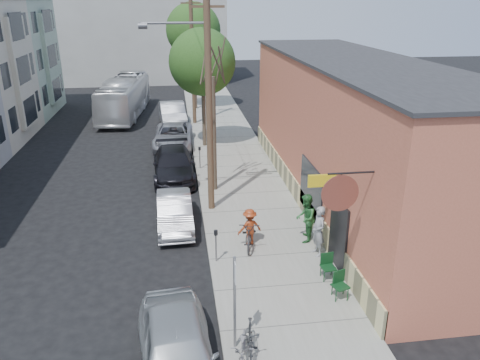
{
  "coord_description": "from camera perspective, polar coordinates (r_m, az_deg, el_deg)",
  "views": [
    {
      "loc": [
        1.07,
        -14.87,
        9.03
      ],
      "look_at": [
        3.74,
        4.33,
        1.5
      ],
      "focal_mm": 35.0,
      "sensor_mm": 36.0,
      "label": 1
    }
  ],
  "objects": [
    {
      "name": "parked_bike_a",
      "position": [
        13.11,
        1.26,
        -18.8
      ],
      "size": [
        0.62,
        1.55,
        0.91
      ],
      "primitive_type": "imported",
      "rotation": [
        0.0,
        0.0,
        -0.13
      ],
      "color": "black",
      "rests_on": "sidewalk"
    },
    {
      "name": "parking_meter_near",
      "position": [
        16.82,
        -2.95,
        -7.39
      ],
      "size": [
        0.14,
        0.14,
        1.24
      ],
      "color": "slate",
      "rests_on": "sidewalk"
    },
    {
      "name": "cyclist",
      "position": [
        17.94,
        1.18,
        -5.76
      ],
      "size": [
        1.07,
        0.78,
        1.48
      ],
      "primitive_type": "imported",
      "rotation": [
        0.0,
        0.0,
        3.4
      ],
      "color": "maroon",
      "rests_on": "sidewalk"
    },
    {
      "name": "patron_green",
      "position": [
        18.29,
        8.0,
        -4.63
      ],
      "size": [
        1.01,
        1.13,
        1.94
      ],
      "primitive_type": "imported",
      "rotation": [
        0.0,
        0.0,
        -1.91
      ],
      "color": "#2A6A32",
      "rests_on": "sidewalk"
    },
    {
      "name": "tree_leafy_mid",
      "position": [
        29.46,
        -4.62,
        14.13
      ],
      "size": [
        4.08,
        4.08,
        7.32
      ],
      "color": "#44392C",
      "rests_on": "sidewalk"
    },
    {
      "name": "tree_leafy_far",
      "position": [
        40.37,
        -5.7,
        17.69
      ],
      "size": [
        4.48,
        4.48,
        8.71
      ],
      "color": "#44392C",
      "rests_on": "sidewalk"
    },
    {
      "name": "cafe_building",
      "position": [
        22.14,
        13.41,
        5.64
      ],
      "size": [
        6.6,
        20.2,
        6.61
      ],
      "color": "#BB5F45",
      "rests_on": "ground"
    },
    {
      "name": "parking_meter_far",
      "position": [
        26.08,
        -4.93,
        3.17
      ],
      "size": [
        0.14,
        0.14,
        1.24
      ],
      "color": "slate",
      "rests_on": "sidewalk"
    },
    {
      "name": "car_4",
      "position": [
        36.2,
        -8.2,
        7.95
      ],
      "size": [
        2.19,
        5.28,
        1.7
      ],
      "primitive_type": "imported",
      "rotation": [
        0.0,
        0.0,
        0.08
      ],
      "color": "#9A9DA2",
      "rests_on": "ground"
    },
    {
      "name": "patio_chair_b",
      "position": [
        15.42,
        12.13,
        -12.52
      ],
      "size": [
        0.64,
        0.64,
        0.88
      ],
      "primitive_type": null,
      "rotation": [
        0.0,
        0.0,
        0.34
      ],
      "color": "#0F3619",
      "rests_on": "sidewalk"
    },
    {
      "name": "car_1",
      "position": [
        19.87,
        -7.97,
        -3.86
      ],
      "size": [
        1.55,
        4.14,
        1.35
      ],
      "primitive_type": "imported",
      "rotation": [
        0.0,
        0.0,
        0.03
      ],
      "color": "#B1B2B9",
      "rests_on": "ground"
    },
    {
      "name": "tree_bare",
      "position": [
        22.52,
        -3.22,
        5.47
      ],
      "size": [
        0.24,
        0.24,
        5.56
      ],
      "color": "#44392C",
      "rests_on": "sidewalk"
    },
    {
      "name": "patio_chair_a",
      "position": [
        16.28,
        10.71,
        -10.42
      ],
      "size": [
        0.54,
        0.54,
        0.88
      ],
      "primitive_type": null,
      "rotation": [
        0.0,
        0.0,
        0.09
      ],
      "color": "#0F3619",
      "rests_on": "sidewalk"
    },
    {
      "name": "patron_grey",
      "position": [
        17.41,
        9.54,
        -6.16
      ],
      "size": [
        0.56,
        0.76,
        1.92
      ],
      "primitive_type": "imported",
      "rotation": [
        0.0,
        0.0,
        -1.42
      ],
      "color": "gray",
      "rests_on": "sidewalk"
    },
    {
      "name": "end_cap_building",
      "position": [
        57.04,
        -11.53,
        17.79
      ],
      "size": [
        18.0,
        8.0,
        12.0
      ],
      "primitive_type": "cube",
      "color": "#A4A39E",
      "rests_on": "ground"
    },
    {
      "name": "cyclist_bike",
      "position": [
        18.02,
        1.18,
        -6.25
      ],
      "size": [
        1.14,
        2.26,
        1.13
      ],
      "primitive_type": "imported",
      "rotation": [
        0.0,
        0.0,
        -0.19
      ],
      "color": "black",
      "rests_on": "sidewalk"
    },
    {
      "name": "bus",
      "position": [
        39.96,
        -13.91,
        9.8
      ],
      "size": [
        3.58,
        11.2,
        3.07
      ],
      "primitive_type": "imported",
      "rotation": [
        0.0,
        0.0,
        -0.09
      ],
      "color": "white",
      "rests_on": "ground"
    },
    {
      "name": "ground",
      "position": [
        17.43,
        -10.44,
        -10.37
      ],
      "size": [
        120.0,
        120.0,
        0.0
      ],
      "primitive_type": "plane",
      "color": "black"
    },
    {
      "name": "car_3",
      "position": [
        30.72,
        -8.15,
        5.33
      ],
      "size": [
        2.71,
        5.36,
        1.45
      ],
      "primitive_type": "imported",
      "rotation": [
        0.0,
        0.0,
        -0.06
      ],
      "color": "#A3A3AB",
      "rests_on": "ground"
    },
    {
      "name": "utility_pole_far",
      "position": [
        35.4,
        -5.83,
        15.15
      ],
      "size": [
        1.8,
        0.28,
        10.0
      ],
      "color": "#503A28",
      "rests_on": "sidewalk"
    },
    {
      "name": "utility_pole_near",
      "position": [
        19.75,
        -4.01,
        10.6
      ],
      "size": [
        3.57,
        0.28,
        10.0
      ],
      "color": "#503A28",
      "rests_on": "sidewalk"
    },
    {
      "name": "car_2",
      "position": [
        25.23,
        -8.08,
        1.88
      ],
      "size": [
        2.28,
        5.31,
        1.53
      ],
      "primitive_type": "imported",
      "rotation": [
        0.0,
        0.0,
        0.03
      ],
      "color": "black",
      "rests_on": "ground"
    },
    {
      "name": "car_0",
      "position": [
        12.51,
        -7.66,
        -20.11
      ],
      "size": [
        2.33,
        4.89,
        1.62
      ],
      "primitive_type": "imported",
      "rotation": [
        0.0,
        0.0,
        0.09
      ],
      "color": "#B1B6B9",
      "rests_on": "ground"
    },
    {
      "name": "sidewalk",
      "position": [
        27.56,
        -0.85,
        2.26
      ],
      "size": [
        4.5,
        58.0,
        0.15
      ],
      "primitive_type": "cube",
      "color": "gray",
      "rests_on": "ground"
    },
    {
      "name": "sign_post",
      "position": [
        12.56,
        -0.65,
        -13.74
      ],
      "size": [
        0.07,
        0.45,
        2.8
      ],
      "color": "slate",
      "rests_on": "sidewalk"
    },
    {
      "name": "parked_bike_b",
      "position": [
        12.83,
        0.4,
        -19.95
      ],
      "size": [
        0.89,
        1.73,
        0.87
      ],
      "primitive_type": "imported",
      "rotation": [
        0.0,
        0.0,
        -0.2
      ],
      "color": "slate",
      "rests_on": "sidewalk"
    }
  ]
}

